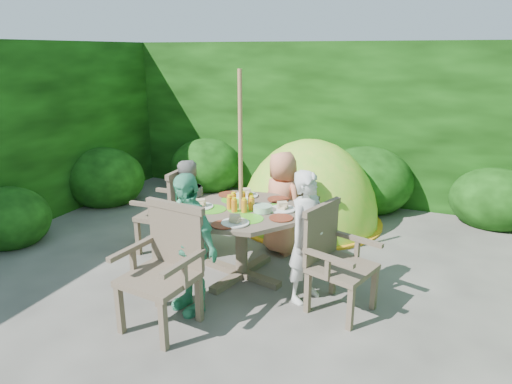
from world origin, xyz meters
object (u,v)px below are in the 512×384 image
at_px(child_left, 187,210).
at_px(child_right, 307,237).
at_px(garden_chair_back, 296,206).
at_px(garden_chair_front, 165,266).
at_px(garden_chair_right, 335,258).
at_px(garden_chair_left, 170,209).
at_px(child_front, 188,243).
at_px(parasol_pole, 241,179).
at_px(dome_tent, 308,222).
at_px(child_back, 282,203).
at_px(patio_table, 242,220).

bearing_deg(child_left, child_right, 105.21).
height_order(garden_chair_back, garden_chair_front, garden_chair_front).
distance_m(garden_chair_right, garden_chair_left, 2.19).
height_order(garden_chair_back, child_front, child_front).
height_order(parasol_pole, child_front, parasol_pole).
bearing_deg(parasol_pole, dome_tent, 84.08).
xyz_separation_m(garden_chair_front, child_back, (0.43, 1.84, 0.06)).
relative_size(patio_table, dome_tent, 0.67).
relative_size(garden_chair_right, child_right, 0.74).
relative_size(child_right, child_left, 1.10).
relative_size(garden_chair_right, garden_chair_left, 0.96).
relative_size(child_right, child_back, 1.05).
bearing_deg(garden_chair_right, child_front, 131.09).
height_order(garden_chair_front, child_right, child_right).
bearing_deg(child_right, parasol_pole, 98.51).
distance_m(garden_chair_front, child_right, 1.36).
bearing_deg(garden_chair_left, child_back, 110.49).
bearing_deg(parasol_pole, garden_chair_front, -103.29).
relative_size(garden_chair_back, dome_tent, 0.39).
relative_size(garden_chair_front, child_left, 0.88).
relative_size(garden_chair_left, child_right, 0.77).
bearing_deg(garden_chair_right, patio_table, 94.99).
distance_m(garden_chair_front, child_back, 1.89).
bearing_deg(child_left, garden_chair_left, -79.31).
xyz_separation_m(child_left, child_front, (0.60, -0.96, 0.08)).
relative_size(garden_chair_right, garden_chair_front, 0.93).
height_order(garden_chair_right, child_left, child_left).
bearing_deg(child_left, garden_chair_right, 105.42).
bearing_deg(patio_table, garden_chair_front, -103.53).
bearing_deg(child_back, garden_chair_right, 158.87).
bearing_deg(dome_tent, patio_table, -110.94).
bearing_deg(garden_chair_right, garden_chair_back, 49.31).
xyz_separation_m(garden_chair_left, child_back, (1.24, 0.52, 0.08)).
height_order(garden_chair_left, child_front, child_front).
bearing_deg(garden_chair_left, child_front, 38.11).
bearing_deg(child_front, garden_chair_right, 47.94).
height_order(child_right, dome_tent, child_right).
xyz_separation_m(garden_chair_right, child_front, (-1.25, -0.55, 0.15)).
xyz_separation_m(garden_chair_right, garden_chair_back, (-0.81, 1.30, -0.02)).
xyz_separation_m(patio_table, dome_tent, (0.19, 1.88, -0.66)).
bearing_deg(garden_chair_back, child_front, 78.14).
distance_m(garden_chair_back, garden_chair_front, 2.19).
distance_m(garden_chair_front, child_left, 1.34).
height_order(patio_table, parasol_pole, parasol_pole).
bearing_deg(child_right, garden_chair_right, -80.12).
height_order(child_front, dome_tent, child_front).
distance_m(child_right, child_front, 1.13).
relative_size(child_right, dome_tent, 0.55).
distance_m(patio_table, garden_chair_back, 1.11).
relative_size(parasol_pole, garden_chair_left, 2.17).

